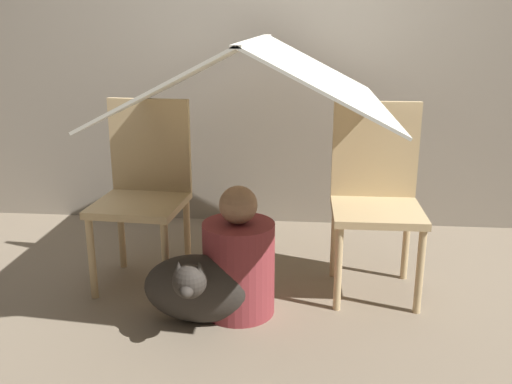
{
  "coord_description": "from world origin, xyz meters",
  "views": [
    {
      "loc": [
        0.24,
        -2.55,
        1.31
      ],
      "look_at": [
        0.0,
        0.1,
        0.51
      ],
      "focal_mm": 40.0,
      "sensor_mm": 36.0,
      "label": 1
    }
  ],
  "objects_px": {
    "chair_right": "(376,191)",
    "person_front": "(239,262)",
    "dog": "(198,288)",
    "chair_left": "(144,186)"
  },
  "relations": [
    {
      "from": "chair_right",
      "to": "person_front",
      "type": "xyz_separation_m",
      "value": [
        -0.64,
        -0.33,
        -0.26
      ]
    },
    {
      "from": "chair_left",
      "to": "chair_right",
      "type": "xyz_separation_m",
      "value": [
        1.17,
        0.0,
        0.0
      ]
    },
    {
      "from": "chair_left",
      "to": "chair_right",
      "type": "relative_size",
      "value": 1.0
    },
    {
      "from": "chair_right",
      "to": "person_front",
      "type": "height_order",
      "value": "chair_right"
    },
    {
      "from": "chair_left",
      "to": "dog",
      "type": "relative_size",
      "value": 1.88
    },
    {
      "from": "chair_left",
      "to": "dog",
      "type": "xyz_separation_m",
      "value": [
        0.35,
        -0.46,
        -0.33
      ]
    },
    {
      "from": "person_front",
      "to": "dog",
      "type": "xyz_separation_m",
      "value": [
        -0.17,
        -0.13,
        -0.07
      ]
    },
    {
      "from": "chair_left",
      "to": "person_front",
      "type": "height_order",
      "value": "chair_left"
    },
    {
      "from": "dog",
      "to": "person_front",
      "type": "bearing_deg",
      "value": 37.61
    },
    {
      "from": "person_front",
      "to": "dog",
      "type": "relative_size",
      "value": 1.23
    }
  ]
}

